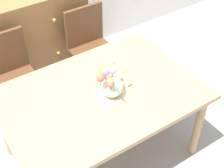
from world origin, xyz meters
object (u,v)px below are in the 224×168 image
Objects in this scene: dining_table at (100,101)px; chair_left at (12,74)px; flower_vase at (111,83)px; dresser at (22,42)px; chair_right at (90,44)px.

dining_table is 0.98m from chair_left.
dining_table is at bearing 130.32° from flower_vase.
chair_left is 3.22× the size of flower_vase.
dresser is (-0.14, 1.33, -0.15)m from dining_table.
flower_vase reaches higher than chair_left.
chair_right reaches higher than dining_table.
dresser is at bearing 96.19° from dining_table.
dining_table is 1.72× the size of chair_left.
chair_left is (-0.42, 0.87, -0.13)m from dining_table.
dresser is (0.28, 0.46, -0.02)m from chair_left.
flower_vase reaches higher than chair_right.
dining_table is 0.22m from flower_vase.
chair_left and chair_right have the same top height.
dresser is (-0.57, 0.46, -0.02)m from chair_right.
chair_right is at bearing 64.14° from dining_table.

